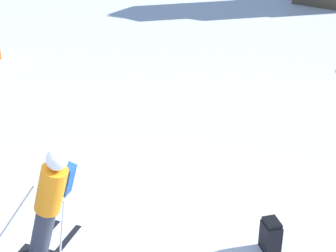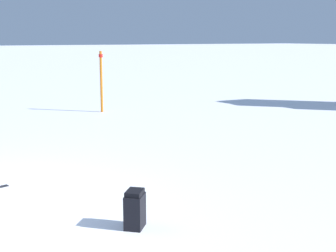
% 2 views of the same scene
% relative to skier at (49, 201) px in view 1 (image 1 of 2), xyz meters
% --- Properties ---
extents(skier, '(1.26, 1.85, 1.89)m').
position_rel_skier_xyz_m(skier, '(0.00, 0.00, 0.00)').
color(skier, black).
rests_on(skier, ground).
extents(spare_backpack, '(0.37, 0.36, 0.50)m').
position_rel_skier_xyz_m(spare_backpack, '(2.30, 1.88, -0.80)').
color(spare_backpack, black).
rests_on(spare_backpack, ground).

